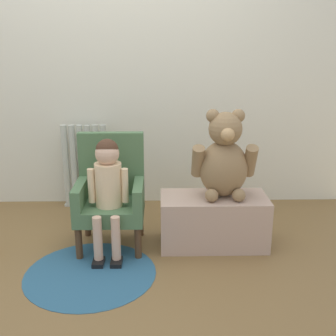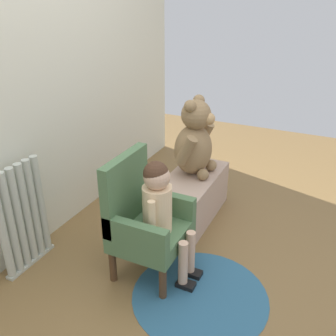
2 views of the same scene
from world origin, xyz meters
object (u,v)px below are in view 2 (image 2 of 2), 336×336
object	(u,v)px
low_bench	(192,196)
large_teddy_bear	(195,141)
child_armchair	(144,219)
floor_rug	(200,296)
radiator	(23,218)
child_figure	(161,204)

from	to	relation	value
low_bench	large_teddy_bear	world-z (taller)	large_teddy_bear
child_armchair	large_teddy_bear	size ratio (longest dim) A/B	1.29
low_bench	floor_rug	size ratio (longest dim) A/B	0.91
radiator	large_teddy_bear	bearing A→B (deg)	-34.29
child_armchair	floor_rug	bearing A→B (deg)	-102.40
child_armchair	large_teddy_bear	world-z (taller)	large_teddy_bear
child_figure	large_teddy_bear	xyz separation A→B (m)	(0.74, 0.10, 0.11)
radiator	child_armchair	bearing A→B (deg)	-67.44
large_teddy_bear	child_figure	bearing A→B (deg)	-172.46
radiator	large_teddy_bear	xyz separation A→B (m)	(1.02, -0.69, 0.25)
large_teddy_bear	child_armchair	bearing A→B (deg)	178.57
low_bench	child_armchair	bearing A→B (deg)	176.95
radiator	low_bench	distance (m)	1.21
child_armchair	floor_rug	xyz separation A→B (m)	(-0.09, -0.40, -0.35)
child_figure	low_bench	distance (m)	0.75
child_armchair	low_bench	xyz separation A→B (m)	(0.68, -0.04, -0.18)
child_armchair	floor_rug	distance (m)	0.54
radiator	child_figure	xyz separation A→B (m)	(0.28, -0.79, 0.15)
radiator	low_bench	size ratio (longest dim) A/B	0.97
low_bench	large_teddy_bear	distance (m)	0.43
child_armchair	low_bench	bearing A→B (deg)	-3.05
child_figure	child_armchair	bearing A→B (deg)	90.00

